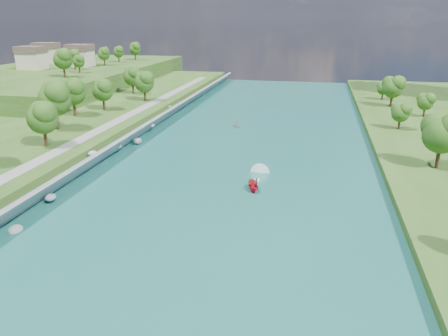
# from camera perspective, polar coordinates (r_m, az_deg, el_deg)

# --- Properties ---
(ground) EXTENTS (260.00, 260.00, 0.00)m
(ground) POSITION_cam_1_polar(r_m,az_deg,el_deg) (67.81, -1.65, -4.92)
(ground) COLOR #2D5119
(ground) RESTS_ON ground
(river_water) EXTENTS (55.00, 240.00, 0.10)m
(river_water) POSITION_cam_1_polar(r_m,az_deg,el_deg) (86.02, 1.48, 0.43)
(river_water) COLOR #18575B
(river_water) RESTS_ON ground
(berm_west) EXTENTS (45.00, 240.00, 3.50)m
(berm_west) POSITION_cam_1_polar(r_m,az_deg,el_deg) (106.24, -26.11, 3.06)
(berm_west) COLOR #2D5119
(berm_west) RESTS_ON ground
(ridge_west) EXTENTS (60.00, 120.00, 9.00)m
(ridge_west) POSITION_cam_1_polar(r_m,az_deg,el_deg) (184.56, -20.29, 10.79)
(ridge_west) COLOR #2D5119
(ridge_west) RESTS_ON ground
(riprap_bank) EXTENTS (4.49, 236.00, 4.29)m
(riprap_bank) POSITION_cam_1_polar(r_m,az_deg,el_deg) (92.78, -14.50, 2.34)
(riprap_bank) COLOR slate
(riprap_bank) RESTS_ON ground
(riverside_path) EXTENTS (3.00, 200.00, 0.10)m
(riverside_path) POSITION_cam_1_polar(r_m,az_deg,el_deg) (96.11, -17.96, 3.68)
(riverside_path) COLOR gray
(riverside_path) RESTS_ON berm_west
(ridge_houses) EXTENTS (29.50, 29.50, 8.40)m
(ridge_houses) POSITION_cam_1_polar(r_m,az_deg,el_deg) (191.17, -21.42, 13.58)
(ridge_houses) COLOR beige
(ridge_houses) RESTS_ON ridge_west
(trees_east) EXTENTS (15.64, 136.89, 11.99)m
(trees_east) POSITION_cam_1_polar(r_m,az_deg,el_deg) (102.69, 25.34, 5.30)
(trees_east) COLOR #284813
(trees_east) RESTS_ON berm_east
(trees_ridge) EXTENTS (14.60, 67.00, 10.83)m
(trees_ridge) POSITION_cam_1_polar(r_m,az_deg,el_deg) (178.52, -16.38, 13.90)
(trees_ridge) COLOR #284813
(trees_ridge) RESTS_ON ridge_west
(motorboat) EXTENTS (3.60, 18.92, 2.01)m
(motorboat) POSITION_cam_1_polar(r_m,az_deg,el_deg) (74.80, 3.99, -1.97)
(motorboat) COLOR red
(motorboat) RESTS_ON river_water
(raft) EXTENTS (3.27, 3.33, 1.55)m
(raft) POSITION_cam_1_polar(r_m,az_deg,el_deg) (115.88, 1.59, 5.57)
(raft) COLOR gray
(raft) RESTS_ON river_water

